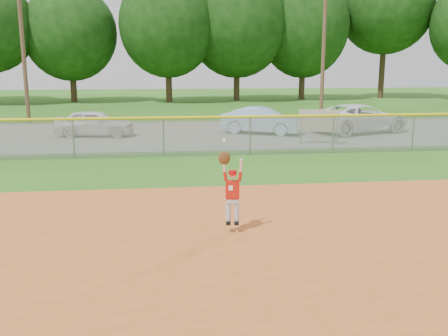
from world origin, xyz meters
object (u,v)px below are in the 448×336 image
Objects in this scene: car_blue at (262,120)px; sponsor_sign at (319,121)px; car_white_b at (360,118)px; car_white_a at (95,123)px; ballplayer at (231,188)px.

sponsor_sign is (1.84, -3.56, 0.33)m from car_blue.
car_blue is at bearing 117.40° from sponsor_sign.
car_white_b reaches higher than car_blue.
ballplayer reaches higher than car_white_a.
ballplayer is (4.70, -14.67, 0.31)m from car_white_a.
car_white_b is 16.80m from ballplayer.
sponsor_sign is 0.95× the size of ballplayer.
car_white_b is at bearing 59.33° from ballplayer.
car_white_a is 15.41m from ballplayer.
car_blue is 2.34× the size of sponsor_sign.
car_blue is at bearing 68.87° from car_white_b.
sponsor_sign is at bearing 64.20° from ballplayer.
car_white_a is 10.68m from sponsor_sign.
car_blue is 2.22× the size of ballplayer.
ballplayer is (-5.34, -11.05, -0.04)m from sponsor_sign.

